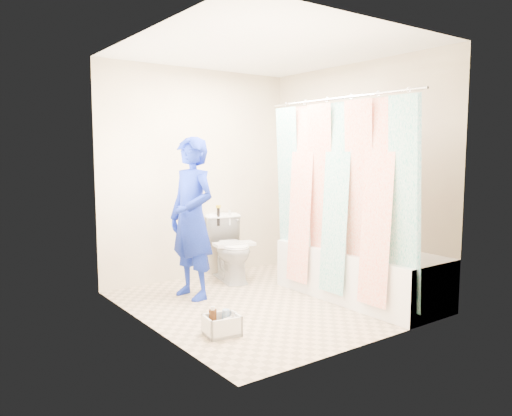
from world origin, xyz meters
TOP-DOWN VIEW (x-y plane):
  - floor at (0.00, 0.00)m, footprint 2.60×2.60m
  - ceiling at (0.00, 0.00)m, footprint 2.40×2.60m
  - wall_back at (0.00, 1.30)m, footprint 2.40×0.02m
  - wall_front at (0.00, -1.30)m, footprint 2.40×0.02m
  - wall_left at (-1.20, 0.00)m, footprint 0.02×2.60m
  - wall_right at (1.20, 0.00)m, footprint 0.02×2.60m
  - bathtub at (0.85, -0.43)m, footprint 0.70×1.75m
  - curtain_rod at (0.52, -0.43)m, footprint 0.02×1.90m
  - shower_curtain at (0.52, -0.43)m, footprint 0.06×1.75m
  - toilet at (0.20, 0.93)m, footprint 0.57×0.80m
  - tank_lid at (0.18, 0.82)m, footprint 0.49×0.30m
  - tank_internals at (0.21, 1.14)m, footprint 0.18×0.08m
  - plumber at (-0.48, 0.58)m, footprint 0.47×0.64m
  - cleaning_caddy at (-0.80, -0.49)m, footprint 0.30×0.26m

SIDE VIEW (x-z plane):
  - floor at x=0.00m, z-range 0.00..0.00m
  - cleaning_caddy at x=-0.80m, z-range -0.03..0.18m
  - bathtub at x=0.85m, z-range 0.02..0.52m
  - toilet at x=0.20m, z-range 0.00..0.74m
  - tank_lid at x=0.18m, z-range 0.42..0.45m
  - tank_internals at x=0.21m, z-range 0.61..0.85m
  - plumber at x=-0.48m, z-range 0.00..1.61m
  - shower_curtain at x=0.52m, z-range 0.12..1.92m
  - wall_back at x=0.00m, z-range 0.00..2.40m
  - wall_front at x=0.00m, z-range 0.00..2.40m
  - wall_left at x=-1.20m, z-range 0.00..2.40m
  - wall_right at x=1.20m, z-range 0.00..2.40m
  - curtain_rod at x=0.52m, z-range 1.94..1.96m
  - ceiling at x=0.00m, z-range 2.39..2.41m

